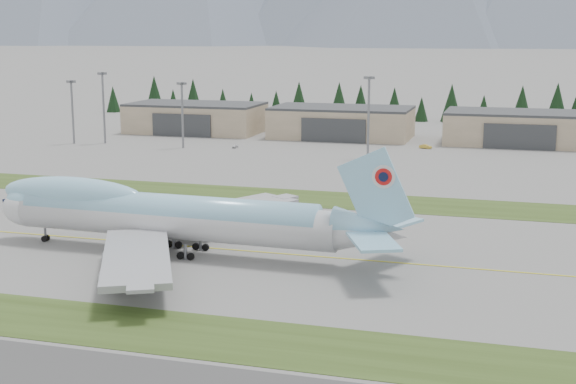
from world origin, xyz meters
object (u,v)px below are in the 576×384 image
(hangar_left, at_px, (196,118))
(hangar_center, at_px, (342,122))
(service_vehicle_b, at_px, (425,149))
(service_vehicle_a, at_px, (235,148))
(boeing_747_freighter, at_px, (169,215))
(hangar_right, at_px, (520,128))

(hangar_left, relative_size, hangar_center, 1.00)
(service_vehicle_b, bearing_deg, service_vehicle_a, 120.44)
(boeing_747_freighter, bearing_deg, hangar_center, 93.47)
(hangar_left, xyz_separation_m, hangar_right, (115.00, 0.00, 0.00))
(hangar_right, relative_size, service_vehicle_a, 14.52)
(hangar_left, bearing_deg, hangar_right, 0.00)
(hangar_center, xyz_separation_m, service_vehicle_a, (-27.33, -34.35, -5.39))
(hangar_right, bearing_deg, boeing_747_freighter, -109.83)
(hangar_right, distance_m, service_vehicle_b, 34.77)
(hangar_center, bearing_deg, service_vehicle_b, -31.27)
(hangar_left, height_order, hangar_center, same)
(hangar_right, xyz_separation_m, service_vehicle_b, (-28.54, -19.11, -5.39))
(boeing_747_freighter, relative_size, service_vehicle_b, 18.21)
(hangar_left, bearing_deg, service_vehicle_a, -51.14)
(hangar_left, distance_m, service_vehicle_a, 44.43)
(service_vehicle_b, bearing_deg, hangar_right, -40.29)
(boeing_747_freighter, bearing_deg, hangar_left, 112.88)
(boeing_747_freighter, distance_m, service_vehicle_a, 124.37)
(hangar_left, distance_m, service_vehicle_b, 88.71)
(service_vehicle_a, bearing_deg, hangar_center, 48.22)
(hangar_right, height_order, service_vehicle_a, hangar_right)
(hangar_left, height_order, service_vehicle_b, hangar_left)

